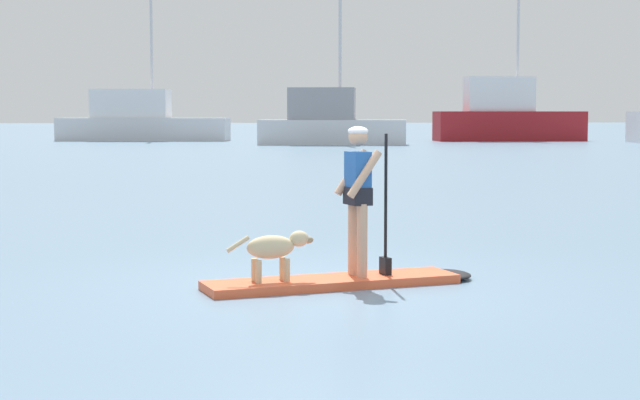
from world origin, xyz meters
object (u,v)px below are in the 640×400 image
(moored_boat_far_starboard, at_px, (329,123))
(moored_boat_far_port, at_px, (506,117))
(person_paddler, at_px, (359,190))
(dog, at_px, (275,248))
(moored_boat_port, at_px, (140,121))
(paddleboard, at_px, (350,281))

(moored_boat_far_starboard, xyz_separation_m, moored_boat_far_port, (13.83, 7.12, 0.37))
(person_paddler, bearing_deg, moored_boat_far_port, 70.30)
(dog, distance_m, moored_boat_far_starboard, 52.09)
(moored_boat_port, distance_m, moored_boat_far_starboard, 16.46)
(moored_boat_port, relative_size, moored_boat_far_starboard, 1.22)
(paddleboard, height_order, dog, dog)
(dog, distance_m, moored_boat_far_port, 62.55)
(paddleboard, distance_m, moored_boat_far_port, 62.06)
(dog, xyz_separation_m, moored_boat_far_port, (21.88, 58.58, 1.25))
(dog, bearing_deg, moored_boat_port, 93.78)
(person_paddler, xyz_separation_m, moored_boat_far_port, (20.90, 58.35, 0.63))
(paddleboard, relative_size, moored_boat_far_starboard, 0.32)
(moored_boat_port, bearing_deg, dog, -86.22)
(person_paddler, height_order, moored_boat_port, moored_boat_port)
(person_paddler, bearing_deg, moored_boat_far_starboard, 82.15)
(person_paddler, height_order, moored_boat_far_starboard, moored_boat_far_starboard)
(paddleboard, relative_size, moored_boat_far_port, 0.30)
(moored_boat_port, bearing_deg, moored_boat_far_starboard, -42.26)
(moored_boat_port, xyz_separation_m, moored_boat_far_port, (26.01, -3.95, 0.33))
(person_paddler, xyz_separation_m, dog, (-0.98, -0.23, -0.62))
(moored_boat_port, height_order, moored_boat_far_port, moored_boat_port)
(dog, relative_size, moored_boat_port, 0.08)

